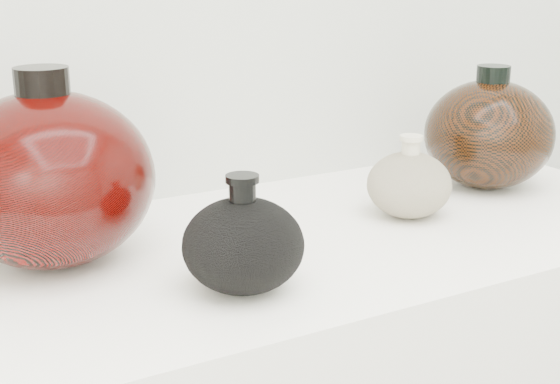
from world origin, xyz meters
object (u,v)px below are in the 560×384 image
black_gourd_vase (243,244)px  cream_gourd_vase (409,184)px  right_round_pot (489,134)px  left_round_pot (50,178)px

black_gourd_vase → cream_gourd_vase: bearing=19.6°
cream_gourd_vase → right_round_pot: bearing=16.0°
left_round_pot → right_round_pot: 0.69m
black_gourd_vase → left_round_pot: 0.25m
black_gourd_vase → left_round_pot: (-0.16, 0.19, 0.05)m
cream_gourd_vase → right_round_pot: size_ratio=0.61×
left_round_pot → black_gourd_vase: bearing=-49.3°
cream_gourd_vase → right_round_pot: (0.21, 0.06, 0.04)m
left_round_pot → right_round_pot: (0.69, -0.01, -0.02)m
left_round_pot → cream_gourd_vase: bearing=-8.5°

